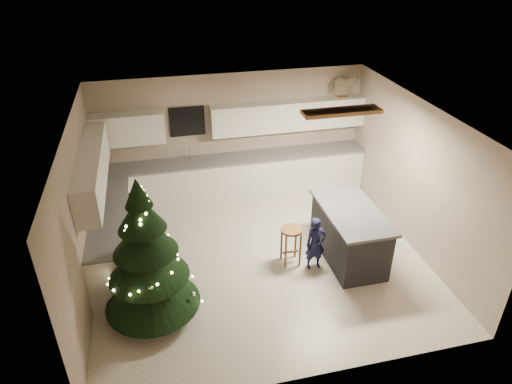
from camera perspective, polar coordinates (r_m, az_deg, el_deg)
ground_plane at (r=8.04m, az=0.58°, el=-8.35°), size 5.50×5.50×0.00m
room_shell at (r=7.10m, az=0.83°, el=2.86°), size 5.52×5.02×2.61m
cabinetry at (r=8.87m, az=-7.68°, el=1.19°), size 5.50×3.20×2.00m
island at (r=7.98m, az=11.57°, el=-5.10°), size 0.90×1.70×0.95m
bar_stool at (r=7.69m, az=4.42°, el=-5.66°), size 0.36×0.36×0.69m
christmas_tree at (r=6.61m, az=-13.38°, el=-8.67°), size 1.43×1.38×2.28m
toddler at (r=7.65m, az=7.45°, el=-6.44°), size 0.35×0.24×0.95m
rocking_horse at (r=9.67m, az=10.90°, el=13.07°), size 0.63×0.42×0.51m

